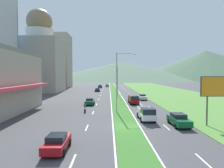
{
  "coord_description": "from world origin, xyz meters",
  "views": [
    {
      "loc": [
        -2.29,
        -25.12,
        6.7
      ],
      "look_at": [
        -1.05,
        52.8,
        3.15
      ],
      "focal_mm": 31.62,
      "sensor_mm": 36.0,
      "label": 1
    }
  ],
  "objects_px": {
    "car_3": "(107,86)",
    "motorcycle_rider": "(85,108)",
    "car_4": "(90,101)",
    "car_5": "(100,86)",
    "pickup_truck_1": "(146,114)",
    "street_lamp_near": "(119,78)",
    "car_1": "(179,120)",
    "car_6": "(97,90)",
    "billboard_roadside": "(222,89)",
    "car_2": "(142,97)",
    "pickup_truck_0": "(133,100)",
    "street_lamp_mid": "(116,79)",
    "car_7": "(57,142)"
  },
  "relations": [
    {
      "from": "street_lamp_mid",
      "to": "car_5",
      "type": "height_order",
      "value": "street_lamp_mid"
    },
    {
      "from": "street_lamp_near",
      "to": "car_2",
      "type": "bearing_deg",
      "value": 67.7
    },
    {
      "from": "car_5",
      "to": "car_6",
      "type": "xyz_separation_m",
      "value": [
        -0.03,
        -22.95,
        -0.08
      ]
    },
    {
      "from": "car_3",
      "to": "motorcycle_rider",
      "type": "height_order",
      "value": "motorcycle_rider"
    },
    {
      "from": "car_4",
      "to": "street_lamp_mid",
      "type": "bearing_deg",
      "value": -20.84
    },
    {
      "from": "car_6",
      "to": "pickup_truck_0",
      "type": "xyz_separation_m",
      "value": [
        10.38,
        -34.25,
        0.26
      ]
    },
    {
      "from": "billboard_roadside",
      "to": "car_7",
      "type": "relative_size",
      "value": 1.58
    },
    {
      "from": "car_2",
      "to": "car_7",
      "type": "distance_m",
      "value": 38.31
    },
    {
      "from": "car_2",
      "to": "motorcycle_rider",
      "type": "bearing_deg",
      "value": -37.75
    },
    {
      "from": "car_2",
      "to": "car_7",
      "type": "height_order",
      "value": "car_7"
    },
    {
      "from": "car_7",
      "to": "pickup_truck_1",
      "type": "relative_size",
      "value": 0.77
    },
    {
      "from": "street_lamp_mid",
      "to": "car_7",
      "type": "height_order",
      "value": "street_lamp_mid"
    },
    {
      "from": "street_lamp_mid",
      "to": "car_6",
      "type": "height_order",
      "value": "street_lamp_mid"
    },
    {
      "from": "street_lamp_near",
      "to": "pickup_truck_0",
      "type": "xyz_separation_m",
      "value": [
        3.98,
        10.49,
        -5.15
      ]
    },
    {
      "from": "car_4",
      "to": "car_5",
      "type": "bearing_deg",
      "value": 0.33
    },
    {
      "from": "car_1",
      "to": "car_6",
      "type": "relative_size",
      "value": 1.14
    },
    {
      "from": "car_4",
      "to": "car_5",
      "type": "distance_m",
      "value": 58.72
    },
    {
      "from": "car_5",
      "to": "pickup_truck_1",
      "type": "xyz_separation_m",
      "value": [
        10.16,
        -73.96,
        0.18
      ]
    },
    {
      "from": "car_3",
      "to": "car_1",
      "type": "bearing_deg",
      "value": -173.21
    },
    {
      "from": "car_4",
      "to": "car_7",
      "type": "bearing_deg",
      "value": 179.35
    },
    {
      "from": "car_2",
      "to": "street_lamp_near",
      "type": "bearing_deg",
      "value": -22.3
    },
    {
      "from": "billboard_roadside",
      "to": "motorcycle_rider",
      "type": "height_order",
      "value": "billboard_roadside"
    },
    {
      "from": "car_3",
      "to": "car_4",
      "type": "height_order",
      "value": "car_4"
    },
    {
      "from": "street_lamp_mid",
      "to": "car_4",
      "type": "relative_size",
      "value": 2.37
    },
    {
      "from": "billboard_roadside",
      "to": "pickup_truck_1",
      "type": "bearing_deg",
      "value": 159.73
    },
    {
      "from": "car_4",
      "to": "car_6",
      "type": "distance_m",
      "value": 35.77
    },
    {
      "from": "car_7",
      "to": "pickup_truck_0",
      "type": "xyz_separation_m",
      "value": [
        10.31,
        28.44,
        0.21
      ]
    },
    {
      "from": "motorcycle_rider",
      "to": "street_lamp_near",
      "type": "bearing_deg",
      "value": -94.79
    },
    {
      "from": "billboard_roadside",
      "to": "pickup_truck_1",
      "type": "distance_m",
      "value": 10.66
    },
    {
      "from": "pickup_truck_0",
      "to": "pickup_truck_1",
      "type": "bearing_deg",
      "value": -0.64
    },
    {
      "from": "car_5",
      "to": "pickup_truck_0",
      "type": "distance_m",
      "value": 58.13
    },
    {
      "from": "street_lamp_near",
      "to": "pickup_truck_1",
      "type": "bearing_deg",
      "value": -58.82
    },
    {
      "from": "street_lamp_mid",
      "to": "car_1",
      "type": "relative_size",
      "value": 2.05
    },
    {
      "from": "street_lamp_mid",
      "to": "car_1",
      "type": "xyz_separation_m",
      "value": [
        6.85,
        -35.95,
        -4.7
      ]
    },
    {
      "from": "street_lamp_near",
      "to": "car_7",
      "type": "height_order",
      "value": "street_lamp_near"
    },
    {
      "from": "car_3",
      "to": "car_2",
      "type": "bearing_deg",
      "value": -170.19
    },
    {
      "from": "pickup_truck_1",
      "to": "street_lamp_near",
      "type": "bearing_deg",
      "value": -148.82
    },
    {
      "from": "street_lamp_near",
      "to": "car_1",
      "type": "xyz_separation_m",
      "value": [
        7.46,
        -9.54,
        -5.31
      ]
    },
    {
      "from": "car_5",
      "to": "car_4",
      "type": "bearing_deg",
      "value": -179.67
    },
    {
      "from": "car_3",
      "to": "car_5",
      "type": "height_order",
      "value": "car_5"
    },
    {
      "from": "street_lamp_near",
      "to": "motorcycle_rider",
      "type": "xyz_separation_m",
      "value": [
        -6.1,
        0.51,
        -5.39
      ]
    },
    {
      "from": "street_lamp_mid",
      "to": "car_3",
      "type": "bearing_deg",
      "value": 93.82
    },
    {
      "from": "street_lamp_near",
      "to": "street_lamp_mid",
      "type": "height_order",
      "value": "street_lamp_near"
    },
    {
      "from": "street_lamp_mid",
      "to": "car_7",
      "type": "distance_m",
      "value": 45.14
    },
    {
      "from": "car_3",
      "to": "car_6",
      "type": "relative_size",
      "value": 1.14
    },
    {
      "from": "car_6",
      "to": "pickup_truck_0",
      "type": "height_order",
      "value": "pickup_truck_0"
    },
    {
      "from": "billboard_roadside",
      "to": "car_5",
      "type": "bearing_deg",
      "value": 104.1
    },
    {
      "from": "car_3",
      "to": "motorcycle_rider",
      "type": "bearing_deg",
      "value": 177.4
    },
    {
      "from": "street_lamp_mid",
      "to": "pickup_truck_1",
      "type": "height_order",
      "value": "street_lamp_mid"
    },
    {
      "from": "street_lamp_mid",
      "to": "car_5",
      "type": "distance_m",
      "value": 42.14
    }
  ]
}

